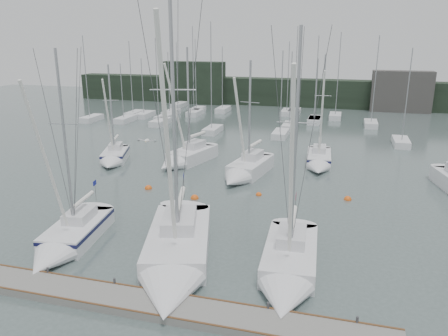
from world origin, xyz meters
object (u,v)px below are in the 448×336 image
object	(u,v)px
sailboat_mid_b	(183,159)
buoy_c	(148,189)
sailboat_mid_a	(113,158)
buoy_b	(259,195)
buoy_a	(195,199)
sailboat_mid_c	(244,172)
sailboat_near_right	(288,272)
sailboat_near_left	(66,241)
sailboat_mid_d	(319,161)
buoy_d	(348,200)
sailboat_near_center	(175,262)

from	to	relation	value
sailboat_mid_b	buoy_c	xyz separation A→B (m)	(-0.31, -7.80, -0.62)
sailboat_mid_a	buoy_b	bearing A→B (deg)	-36.59
sailboat_mid_a	buoy_a	distance (m)	13.79
sailboat_mid_c	sailboat_near_right	bearing A→B (deg)	-59.60
sailboat_near_left	sailboat_mid_d	size ratio (longest dim) A/B	1.10
sailboat_mid_a	buoy_d	xyz separation A→B (m)	(23.51, -4.50, -0.55)
sailboat_mid_b	sailboat_mid_d	world-z (taller)	sailboat_mid_b
sailboat_mid_d	buoy_b	xyz separation A→B (m)	(-4.22, -9.76, -0.55)
buoy_b	sailboat_mid_d	bearing A→B (deg)	66.63
buoy_a	buoy_c	bearing A→B (deg)	165.46
sailboat_mid_a	buoy_b	xyz separation A→B (m)	(16.39, -5.37, -0.55)
sailboat_mid_a	sailboat_mid_d	xyz separation A→B (m)	(20.60, 4.40, -0.01)
sailboat_near_left	buoy_b	size ratio (longest dim) A/B	26.16
sailboat_near_left	sailboat_mid_b	distance (m)	19.46
sailboat_mid_b	buoy_c	size ratio (longest dim) A/B	19.79
sailboat_near_center	sailboat_mid_b	bearing A→B (deg)	93.43
buoy_b	buoy_c	world-z (taller)	buoy_c
sailboat_mid_c	buoy_b	world-z (taller)	sailboat_mid_c
sailboat_near_left	buoy_c	bearing A→B (deg)	82.15
sailboat_mid_d	sailboat_near_center	bearing A→B (deg)	-108.22
buoy_c	buoy_d	xyz separation A→B (m)	(16.63, 1.85, 0.00)
sailboat_near_right	sailboat_mid_c	distance (m)	17.94
buoy_a	buoy_c	world-z (taller)	buoy_a
sailboat_near_right	buoy_c	xyz separation A→B (m)	(-13.57, 11.68, -0.54)
buoy_a	buoy_b	size ratio (longest dim) A/B	1.34
sailboat_near_center	buoy_a	size ratio (longest dim) A/B	25.51
sailboat_near_right	buoy_c	size ratio (longest dim) A/B	22.40
buoy_a	buoy_d	size ratio (longest dim) A/B	1.09
sailboat_mid_a	sailboat_near_left	bearing A→B (deg)	-87.70
sailboat_near_left	sailboat_mid_a	xyz separation A→B (m)	(-6.82, 18.00, 0.01)
buoy_a	sailboat_mid_a	bearing A→B (deg)	146.77
sailboat_mid_a	sailboat_mid_b	bearing A→B (deg)	-7.00
sailboat_near_left	buoy_d	distance (m)	21.47
sailboat_near_center	buoy_d	xyz separation A→B (m)	(9.24, 14.25, -0.62)
sailboat_mid_a	buoy_d	size ratio (longest dim) A/B	17.61
buoy_a	buoy_b	xyz separation A→B (m)	(4.86, 2.19, 0.00)
sailboat_near_left	sailboat_mid_a	distance (m)	19.25
sailboat_mid_c	buoy_d	distance (m)	9.90
sailboat_mid_a	buoy_b	distance (m)	17.25
sailboat_near_right	sailboat_mid_a	size ratio (longest dim) A/B	1.32
sailboat_near_center	buoy_c	bearing A→B (deg)	104.90
buoy_b	buoy_a	bearing A→B (deg)	-155.78
sailboat_mid_b	buoy_a	world-z (taller)	sailboat_mid_b
sailboat_near_center	sailboat_mid_a	size ratio (longest dim) A/B	1.57
sailboat_mid_b	sailboat_mid_c	distance (m)	7.50
sailboat_near_left	sailboat_mid_a	size ratio (longest dim) A/B	1.21
sailboat_near_left	buoy_c	size ratio (longest dim) A/B	20.42
buoy_b	sailboat_near_center	bearing A→B (deg)	-98.99
sailboat_near_left	sailboat_near_right	xyz separation A→B (m)	(13.62, -0.03, -0.00)
sailboat_mid_c	buoy_d	xyz separation A→B (m)	(9.31, -3.28, -0.62)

